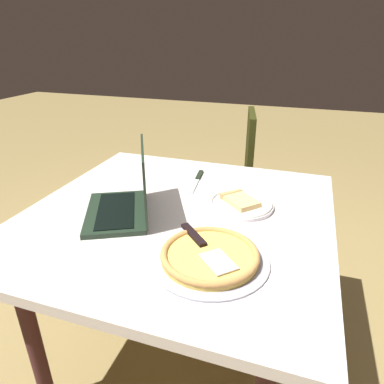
{
  "coord_description": "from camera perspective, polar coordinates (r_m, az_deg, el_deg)",
  "views": [
    {
      "loc": [
        -0.41,
        1.04,
        1.34
      ],
      "look_at": [
        -0.04,
        -0.05,
        0.8
      ],
      "focal_mm": 32.08,
      "sensor_mm": 36.0,
      "label": 1
    }
  ],
  "objects": [
    {
      "name": "pizza_plate",
      "position": [
        1.32,
        8.05,
        -1.87
      ],
      "size": [
        0.25,
        0.25,
        0.04
      ],
      "color": "white",
      "rests_on": "dining_table"
    },
    {
      "name": "chair_near",
      "position": [
        2.22,
        6.55,
        3.28
      ],
      "size": [
        0.46,
        0.46,
        0.91
      ],
      "color": "#282A0D",
      "rests_on": "ground_plane"
    },
    {
      "name": "pizza_tray",
      "position": [
        1.01,
        2.96,
        -10.53
      ],
      "size": [
        0.35,
        0.35,
        0.04
      ],
      "color": "#9B9DAF",
      "rests_on": "dining_table"
    },
    {
      "name": "dining_table",
      "position": [
        1.31,
        -2.36,
        -6.37
      ],
      "size": [
        1.1,
        1.1,
        0.74
      ],
      "color": "beige",
      "rests_on": "ground_plane"
    },
    {
      "name": "table_knife",
      "position": [
        1.55,
        0.92,
        2.18
      ],
      "size": [
        0.05,
        0.25,
        0.01
      ],
      "color": "#B0C8BB",
      "rests_on": "dining_table"
    },
    {
      "name": "laptop",
      "position": [
        1.26,
        -10.86,
        -1.29
      ],
      "size": [
        0.34,
        0.38,
        0.25
      ],
      "color": "black",
      "rests_on": "dining_table"
    },
    {
      "name": "ground_plane",
      "position": [
        1.75,
        -1.95,
        -25.08
      ],
      "size": [
        12.0,
        12.0,
        0.0
      ],
      "primitive_type": "plane",
      "color": "olive"
    }
  ]
}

